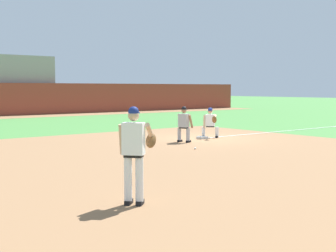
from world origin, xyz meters
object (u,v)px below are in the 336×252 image
(pitcher, at_px, (135,149))
(baserunner, at_px, (184,123))
(baseball, at_px, (195,148))
(first_baseman, at_px, (210,121))
(first_base_bag, at_px, (202,137))

(pitcher, xyz_separation_m, baserunner, (7.25, 7.22, -0.27))
(baseball, bearing_deg, first_baseman, 39.04)
(baseball, relative_size, first_baseman, 0.06)
(first_base_bag, distance_m, baseball, 3.67)
(first_base_bag, height_order, baseball, first_base_bag)
(first_base_bag, relative_size, baserunner, 0.26)
(first_baseman, distance_m, baserunner, 2.13)
(pitcher, xyz_separation_m, first_baseman, (9.29, 7.83, -0.33))
(baserunner, bearing_deg, first_baseman, 16.55)
(baseball, xyz_separation_m, baserunner, (1.08, 1.92, 0.76))
(baseball, relative_size, pitcher, 0.04)
(pitcher, bearing_deg, first_base_bag, 41.61)
(pitcher, relative_size, first_baseman, 1.39)
(baseball, xyz_separation_m, pitcher, (-6.17, -5.30, 1.02))
(baserunner, bearing_deg, first_base_bag, 21.35)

